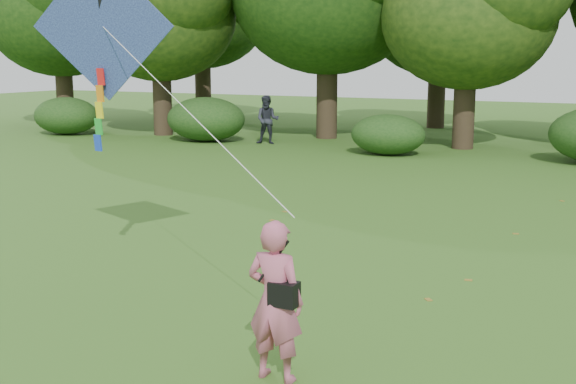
% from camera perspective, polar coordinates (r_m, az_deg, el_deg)
% --- Properties ---
extents(ground, '(100.00, 100.00, 0.00)m').
position_cam_1_polar(ground, '(8.93, -2.44, -11.97)').
color(ground, '#265114').
rests_on(ground, ground).
extents(man_kite_flyer, '(0.65, 0.43, 1.76)m').
position_cam_1_polar(man_kite_flyer, '(7.75, -1.01, -8.60)').
color(man_kite_flyer, '#BF5A75').
rests_on(man_kite_flyer, ground).
extents(bystander_left, '(1.11, 0.97, 1.92)m').
position_cam_1_polar(bystander_left, '(28.62, -1.63, 5.72)').
color(bystander_left, '#282B36').
rests_on(bystander_left, ground).
extents(crossbody_bag, '(0.43, 0.20, 0.71)m').
position_cam_1_polar(crossbody_bag, '(7.63, -0.33, -7.97)').
color(crossbody_bag, black).
rests_on(crossbody_bag, ground).
extents(flying_kite, '(5.52, 2.75, 3.20)m').
position_cam_1_polar(flying_kite, '(11.61, -14.41, 12.30)').
color(flying_kite, '#235A99').
rests_on(flying_kite, ground).
extents(shrub_band, '(39.15, 3.22, 1.88)m').
position_cam_1_polar(shrub_band, '(25.41, 15.33, 4.48)').
color(shrub_band, '#264919').
rests_on(shrub_band, ground).
extents(fallen_leaves, '(7.94, 15.06, 0.01)m').
position_cam_1_polar(fallen_leaves, '(11.47, 13.00, -7.02)').
color(fallen_leaves, olive).
rests_on(fallen_leaves, ground).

